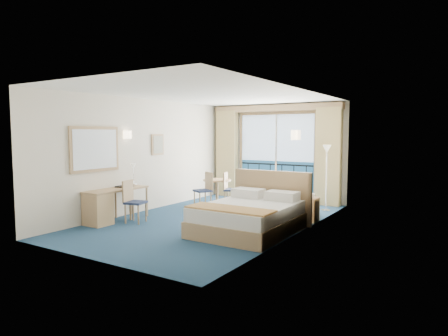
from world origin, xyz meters
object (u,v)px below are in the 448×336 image
desk (102,206)px  floor_lamp (327,161)px  desk_chair (132,199)px  table_chair_a (229,187)px  nightstand (308,209)px  table_chair_b (205,188)px  round_table (217,185)px  bed (250,216)px  armchair (293,198)px

desk → floor_lamp: bearing=47.6°
desk_chair → table_chair_a: size_ratio=1.02×
floor_lamp → desk_chair: 4.62m
nightstand → desk: (-3.52, -2.56, 0.13)m
table_chair_a → table_chair_b: 0.64m
desk → table_chair_b: size_ratio=1.65×
round_table → bed: bearing=-45.1°
armchair → desk: size_ratio=0.57×
nightstand → table_chair_b: bearing=177.1°
desk → desk_chair: size_ratio=1.66×
table_chair_b → nightstand: bearing=25.3°
armchair → floor_lamp: bearing=-139.4°
floor_lamp → desk: (-3.50, -3.82, -0.83)m
bed → round_table: (-2.18, 2.19, 0.19)m
desk → desk_chair: desk_chair is taller
floor_lamp → desk_chair: size_ratio=1.80×
desk → table_chair_b: table_chair_b is taller
bed → armchair: size_ratio=2.48×
armchair → table_chair_a: 1.84m
table_chair_b → bed: bearing=-8.9°
desk_chair → table_chair_b: table_chair_b is taller
desk_chair → table_chair_b: 2.27m
table_chair_b → floor_lamp: bearing=50.3°
bed → armchair: 1.98m
floor_lamp → desk_chair: (-3.08, -3.37, -0.71)m
bed → desk: (-2.91, -1.04, 0.08)m
floor_lamp → round_table: floor_lamp is taller
bed → armchair: bearing=88.5°
table_chair_a → table_chair_b: bearing=121.7°
armchair → round_table: 2.25m
round_table → desk_chair: bearing=-96.4°
desk_chair → round_table: 2.80m
nightstand → table_chair_a: table_chair_a is taller
armchair → round_table: size_ratio=1.15×
nightstand → floor_lamp: (-0.02, 1.26, 0.96)m
bed → armchair: bed is taller
nightstand → table_chair_b: (-2.79, 0.14, 0.25)m
floor_lamp → table_chair_b: 3.07m
desk_chair → round_table: size_ratio=1.22×
bed → desk: bearing=-160.3°
armchair → table_chair_b: 2.27m
round_table → armchair: bearing=-5.5°
bed → round_table: 3.10m
bed → desk: size_ratio=1.41×
bed → round_table: size_ratio=2.85×
bed → table_chair_b: bed is taller
round_table → table_chair_b: (-0.00, -0.53, 0.01)m
desk → desk_chair: bearing=47.1°
armchair → desk_chair: desk_chair is taller
floor_lamp → table_chair_a: 2.54m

